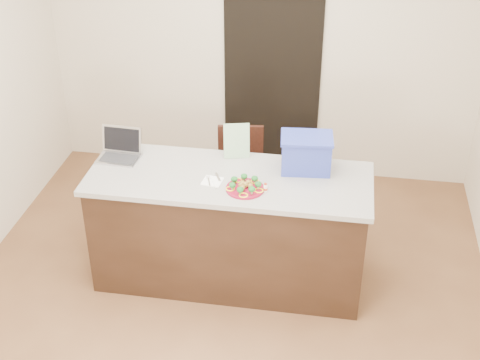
% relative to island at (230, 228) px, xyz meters
% --- Properties ---
extents(ground, '(4.00, 4.00, 0.00)m').
position_rel_island_xyz_m(ground, '(0.00, -0.25, -0.46)').
color(ground, brown).
rests_on(ground, ground).
extents(room_shell, '(4.00, 4.00, 4.00)m').
position_rel_island_xyz_m(room_shell, '(0.00, -0.25, 1.16)').
color(room_shell, white).
rests_on(room_shell, ground).
extents(doorway, '(0.90, 0.02, 2.00)m').
position_rel_island_xyz_m(doorway, '(0.10, 1.73, 0.54)').
color(doorway, black).
rests_on(doorway, ground).
extents(island, '(2.06, 0.76, 0.92)m').
position_rel_island_xyz_m(island, '(0.00, 0.00, 0.00)').
color(island, black).
rests_on(island, ground).
extents(plate, '(0.27, 0.27, 0.02)m').
position_rel_island_xyz_m(plate, '(0.14, -0.16, 0.47)').
color(plate, maroon).
rests_on(plate, island).
extents(meatballs, '(0.11, 0.11, 0.04)m').
position_rel_island_xyz_m(meatballs, '(0.14, -0.15, 0.49)').
color(meatballs, olive).
rests_on(meatballs, plate).
extents(broccoli, '(0.22, 0.23, 0.04)m').
position_rel_island_xyz_m(broccoli, '(0.14, -0.16, 0.51)').
color(broccoli, '#144E1C').
rests_on(broccoli, plate).
extents(pepper_rings, '(0.26, 0.26, 0.01)m').
position_rel_island_xyz_m(pepper_rings, '(0.14, -0.16, 0.48)').
color(pepper_rings, yellow).
rests_on(pepper_rings, plate).
extents(napkin, '(0.15, 0.15, 0.01)m').
position_rel_island_xyz_m(napkin, '(-0.11, -0.09, 0.46)').
color(napkin, white).
rests_on(napkin, island).
extents(fork, '(0.04, 0.14, 0.00)m').
position_rel_island_xyz_m(fork, '(-0.13, -0.08, 0.47)').
color(fork, silver).
rests_on(fork, napkin).
extents(knife, '(0.07, 0.21, 0.01)m').
position_rel_island_xyz_m(knife, '(-0.08, -0.10, 0.47)').
color(knife, white).
rests_on(knife, napkin).
extents(yogurt_bottle, '(0.03, 0.03, 0.06)m').
position_rel_island_xyz_m(yogurt_bottle, '(0.28, -0.15, 0.48)').
color(yogurt_bottle, white).
rests_on(yogurt_bottle, island).
extents(laptop, '(0.32, 0.26, 0.22)m').
position_rel_island_xyz_m(laptop, '(-0.86, 0.16, 0.52)').
color(laptop, '#B4B3B8').
rests_on(laptop, island).
extents(leaflet, '(0.20, 0.09, 0.27)m').
position_rel_island_xyz_m(leaflet, '(0.01, 0.29, 0.60)').
color(leaflet, silver).
rests_on(leaflet, island).
extents(blue_box, '(0.40, 0.30, 0.27)m').
position_rel_island_xyz_m(blue_box, '(0.53, 0.20, 0.59)').
color(blue_box, '#293695').
rests_on(blue_box, island).
extents(chair, '(0.43, 0.43, 0.87)m').
position_rel_island_xyz_m(chair, '(-0.06, 0.81, 0.03)').
color(chair, '#361710').
rests_on(chair, ground).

